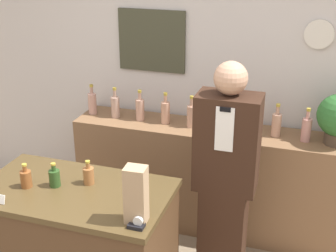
# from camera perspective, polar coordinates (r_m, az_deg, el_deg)

# --- Properties ---
(back_wall) EXTENTS (5.20, 0.09, 2.70)m
(back_wall) POSITION_cam_1_polar(r_m,az_deg,el_deg) (4.03, 3.75, 6.86)
(back_wall) COLOR silver
(back_wall) RESTS_ON ground_plane
(back_shelf) EXTENTS (2.40, 0.43, 0.94)m
(back_shelf) POSITION_cam_1_polar(r_m,az_deg,el_deg) (4.07, 5.52, -6.48)
(back_shelf) COLOR brown
(back_shelf) RESTS_ON ground_plane
(display_counter) EXTENTS (1.23, 0.70, 0.93)m
(display_counter) POSITION_cam_1_polar(r_m,az_deg,el_deg) (3.30, -10.81, -14.67)
(display_counter) COLOR #4C331E
(display_counter) RESTS_ON ground_plane
(shopkeeper) EXTENTS (0.43, 0.27, 1.69)m
(shopkeeper) POSITION_cam_1_polar(r_m,az_deg,el_deg) (3.30, 7.00, -6.53)
(shopkeeper) COLOR #331E14
(shopkeeper) RESTS_ON ground_plane
(paper_bag) EXTENTS (0.13, 0.11, 0.34)m
(paper_bag) POSITION_cam_1_polar(r_m,az_deg,el_deg) (2.60, -3.91, -8.39)
(paper_bag) COLOR tan
(paper_bag) RESTS_ON display_counter
(tape_dispenser) EXTENTS (0.09, 0.06, 0.07)m
(tape_dispenser) POSITION_cam_1_polar(r_m,az_deg,el_deg) (2.63, -3.81, -11.86)
(tape_dispenser) COLOR black
(tape_dispenser) RESTS_ON display_counter
(counter_bottle_1) EXTENTS (0.07, 0.07, 0.16)m
(counter_bottle_1) POSITION_cam_1_polar(r_m,az_deg,el_deg) (3.12, -16.93, -6.12)
(counter_bottle_1) COLOR brown
(counter_bottle_1) RESTS_ON display_counter
(counter_bottle_2) EXTENTS (0.07, 0.07, 0.16)m
(counter_bottle_2) POSITION_cam_1_polar(r_m,az_deg,el_deg) (3.08, -13.67, -6.12)
(counter_bottle_2) COLOR #2B4C20
(counter_bottle_2) RESTS_ON display_counter
(counter_bottle_3) EXTENTS (0.07, 0.07, 0.16)m
(counter_bottle_3) POSITION_cam_1_polar(r_m,az_deg,el_deg) (3.07, -9.66, -5.91)
(counter_bottle_3) COLOR #9C6235
(counter_bottle_3) RESTS_ON display_counter
(shelf_bottle_0) EXTENTS (0.08, 0.08, 0.27)m
(shelf_bottle_0) POSITION_cam_1_polar(r_m,az_deg,el_deg) (4.20, -9.21, 2.82)
(shelf_bottle_0) COLOR tan
(shelf_bottle_0) RESTS_ON back_shelf
(shelf_bottle_1) EXTENTS (0.08, 0.08, 0.27)m
(shelf_bottle_1) POSITION_cam_1_polar(r_m,az_deg,el_deg) (4.09, -6.44, 2.43)
(shelf_bottle_1) COLOR tan
(shelf_bottle_1) RESTS_ON back_shelf
(shelf_bottle_2) EXTENTS (0.08, 0.08, 0.27)m
(shelf_bottle_2) POSITION_cam_1_polar(r_m,az_deg,el_deg) (4.01, -3.43, 2.11)
(shelf_bottle_2) COLOR tan
(shelf_bottle_2) RESTS_ON back_shelf
(shelf_bottle_3) EXTENTS (0.08, 0.08, 0.27)m
(shelf_bottle_3) POSITION_cam_1_polar(r_m,az_deg,el_deg) (3.93, -0.31, 1.76)
(shelf_bottle_3) COLOR tan
(shelf_bottle_3) RESTS_ON back_shelf
(shelf_bottle_4) EXTENTS (0.08, 0.08, 0.27)m
(shelf_bottle_4) POSITION_cam_1_polar(r_m,az_deg,el_deg) (3.86, 2.86, 1.31)
(shelf_bottle_4) COLOR tan
(shelf_bottle_4) RESTS_ON back_shelf
(shelf_bottle_5) EXTENTS (0.08, 0.08, 0.27)m
(shelf_bottle_5) POSITION_cam_1_polar(r_m,az_deg,el_deg) (3.83, 6.27, 1.04)
(shelf_bottle_5) COLOR tan
(shelf_bottle_5) RESTS_ON back_shelf
(shelf_bottle_6) EXTENTS (0.08, 0.08, 0.27)m
(shelf_bottle_6) POSITION_cam_1_polar(r_m,az_deg,el_deg) (3.79, 9.63, 0.60)
(shelf_bottle_6) COLOR tan
(shelf_bottle_6) RESTS_ON back_shelf
(shelf_bottle_7) EXTENTS (0.08, 0.08, 0.27)m
(shelf_bottle_7) POSITION_cam_1_polar(r_m,az_deg,el_deg) (3.78, 13.08, 0.24)
(shelf_bottle_7) COLOR tan
(shelf_bottle_7) RESTS_ON back_shelf
(shelf_bottle_8) EXTENTS (0.08, 0.08, 0.27)m
(shelf_bottle_8) POSITION_cam_1_polar(r_m,az_deg,el_deg) (3.74, 16.52, -0.33)
(shelf_bottle_8) COLOR tan
(shelf_bottle_8) RESTS_ON back_shelf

